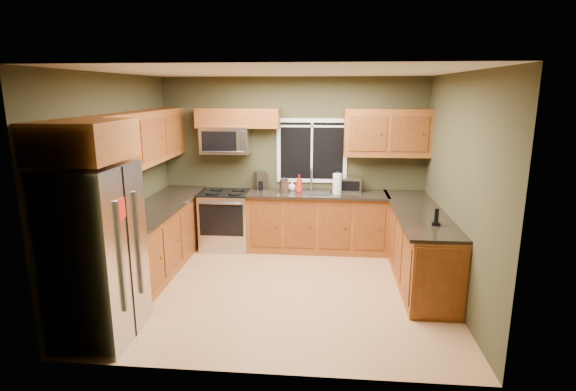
% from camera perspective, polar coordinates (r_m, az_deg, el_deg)
% --- Properties ---
extents(floor, '(4.20, 4.20, 0.00)m').
position_cam_1_polar(floor, '(5.92, -0.81, -11.69)').
color(floor, '#B27E4E').
rests_on(floor, ground).
extents(ceiling, '(4.20, 4.20, 0.00)m').
position_cam_1_polar(ceiling, '(5.37, -0.90, 15.45)').
color(ceiling, white).
rests_on(ceiling, back_wall).
extents(back_wall, '(4.20, 0.00, 4.20)m').
position_cam_1_polar(back_wall, '(7.25, 0.65, 4.17)').
color(back_wall, '#3A3821').
rests_on(back_wall, ground).
extents(front_wall, '(4.20, 0.00, 4.20)m').
position_cam_1_polar(front_wall, '(3.76, -3.76, -4.50)').
color(front_wall, '#3A3821').
rests_on(front_wall, ground).
extents(left_wall, '(0.00, 3.60, 3.60)m').
position_cam_1_polar(left_wall, '(6.07, -20.97, 1.51)').
color(left_wall, '#3A3821').
rests_on(left_wall, ground).
extents(right_wall, '(0.00, 3.60, 3.60)m').
position_cam_1_polar(right_wall, '(5.67, 20.78, 0.73)').
color(right_wall, '#3A3821').
rests_on(right_wall, ground).
extents(window, '(1.12, 0.03, 1.02)m').
position_cam_1_polar(window, '(7.18, 3.04, 5.70)').
color(window, white).
rests_on(window, back_wall).
extents(base_cabinets_left, '(0.60, 2.65, 0.90)m').
position_cam_1_polar(base_cabinets_left, '(6.60, -16.18, -5.34)').
color(base_cabinets_left, brown).
rests_on(base_cabinets_left, ground).
extents(countertop_left, '(0.65, 2.65, 0.04)m').
position_cam_1_polar(countertop_left, '(6.46, -16.24, -1.40)').
color(countertop_left, black).
rests_on(countertop_left, base_cabinets_left).
extents(base_cabinets_back, '(2.17, 0.60, 0.90)m').
position_cam_1_polar(base_cabinets_back, '(7.13, 3.77, -3.43)').
color(base_cabinets_back, brown).
rests_on(base_cabinets_back, ground).
extents(countertop_back, '(2.17, 0.65, 0.04)m').
position_cam_1_polar(countertop_back, '(6.99, 3.82, 0.21)').
color(countertop_back, black).
rests_on(countertop_back, base_cabinets_back).
extents(base_cabinets_peninsula, '(0.60, 2.52, 0.90)m').
position_cam_1_polar(base_cabinets_peninsula, '(6.34, 16.21, -6.10)').
color(base_cabinets_peninsula, brown).
rests_on(base_cabinets_peninsula, ground).
extents(countertop_peninsula, '(0.65, 2.50, 0.04)m').
position_cam_1_polar(countertop_peninsula, '(6.21, 16.25, -1.98)').
color(countertop_peninsula, black).
rests_on(countertop_peninsula, base_cabinets_peninsula).
extents(upper_cabinets_left, '(0.33, 2.65, 0.72)m').
position_cam_1_polar(upper_cabinets_left, '(6.36, -18.14, 6.88)').
color(upper_cabinets_left, brown).
rests_on(upper_cabinets_left, left_wall).
extents(upper_cabinets_back_left, '(1.30, 0.33, 0.30)m').
position_cam_1_polar(upper_cabinets_back_left, '(7.12, -6.37, 9.76)').
color(upper_cabinets_back_left, brown).
rests_on(upper_cabinets_back_left, back_wall).
extents(upper_cabinets_back_right, '(1.30, 0.33, 0.72)m').
position_cam_1_polar(upper_cabinets_back_right, '(7.05, 12.49, 7.78)').
color(upper_cabinets_back_right, brown).
rests_on(upper_cabinets_back_right, back_wall).
extents(upper_cabinet_over_fridge, '(0.72, 0.90, 0.38)m').
position_cam_1_polar(upper_cabinet_over_fridge, '(4.67, -24.60, 6.36)').
color(upper_cabinet_over_fridge, brown).
rests_on(upper_cabinet_over_fridge, left_wall).
extents(refrigerator, '(0.74, 0.90, 1.80)m').
position_cam_1_polar(refrigerator, '(4.91, -23.33, -6.81)').
color(refrigerator, '#B7B7BC').
rests_on(refrigerator, ground).
extents(range, '(0.76, 0.69, 0.94)m').
position_cam_1_polar(range, '(7.28, -7.85, -3.03)').
color(range, '#B7B7BC').
rests_on(range, ground).
extents(microwave, '(0.76, 0.41, 0.42)m').
position_cam_1_polar(microwave, '(7.17, -7.93, 7.00)').
color(microwave, '#B7B7BC').
rests_on(microwave, back_wall).
extents(sink, '(0.60, 0.42, 0.36)m').
position_cam_1_polar(sink, '(7.00, 2.89, 0.52)').
color(sink, slate).
rests_on(sink, countertop_back).
extents(toaster_oven, '(0.36, 0.28, 0.23)m').
position_cam_1_polar(toaster_oven, '(7.11, 7.78, 1.43)').
color(toaster_oven, '#B7B7BC').
rests_on(toaster_oven, countertop_back).
extents(coffee_maker, '(0.24, 0.28, 0.28)m').
position_cam_1_polar(coffee_maker, '(7.20, -3.50, 1.84)').
color(coffee_maker, slate).
rests_on(coffee_maker, countertop_back).
extents(kettle, '(0.17, 0.17, 0.25)m').
position_cam_1_polar(kettle, '(6.95, -0.50, 1.32)').
color(kettle, '#B7B7BC').
rests_on(kettle, countertop_back).
extents(paper_towel_roll, '(0.15, 0.15, 0.35)m').
position_cam_1_polar(paper_towel_roll, '(6.90, 6.27, 1.50)').
color(paper_towel_roll, white).
rests_on(paper_towel_roll, countertop_back).
extents(soap_bottle_a, '(0.12, 0.12, 0.27)m').
position_cam_1_polar(soap_bottle_a, '(6.99, 1.43, 1.54)').
color(soap_bottle_a, red).
rests_on(soap_bottle_a, countertop_back).
extents(soap_bottle_c, '(0.15, 0.15, 0.15)m').
position_cam_1_polar(soap_bottle_c, '(7.10, 0.51, 1.24)').
color(soap_bottle_c, white).
rests_on(soap_bottle_c, countertop_back).
extents(cordless_phone, '(0.10, 0.10, 0.20)m').
position_cam_1_polar(cordless_phone, '(5.56, 18.30, -3.00)').
color(cordless_phone, black).
rests_on(cordless_phone, countertop_peninsula).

